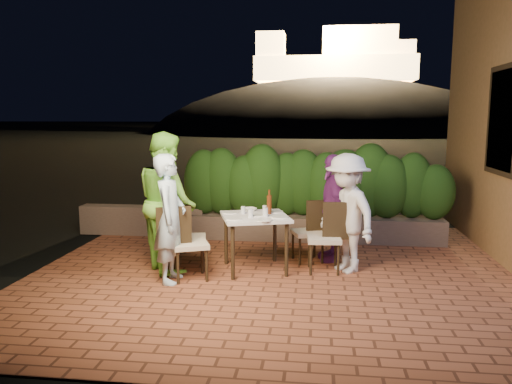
% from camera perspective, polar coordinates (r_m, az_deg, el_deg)
% --- Properties ---
extents(ground, '(400.00, 400.00, 0.00)m').
position_cam_1_polar(ground, '(6.31, 4.67, -10.57)').
color(ground, black).
rests_on(ground, ground).
extents(terrace_floor, '(7.00, 6.00, 0.15)m').
position_cam_1_polar(terrace_floor, '(6.80, 4.85, -9.63)').
color(terrace_floor, brown).
rests_on(terrace_floor, ground).
extents(window_pane, '(0.08, 1.00, 1.40)m').
position_cam_1_polar(window_pane, '(7.89, 26.48, 7.35)').
color(window_pane, black).
rests_on(window_pane, building_wall).
extents(window_frame, '(0.06, 1.15, 1.55)m').
position_cam_1_polar(window_frame, '(7.89, 26.41, 7.36)').
color(window_frame, black).
rests_on(window_frame, building_wall).
extents(planter, '(4.20, 0.55, 0.40)m').
position_cam_1_polar(planter, '(8.46, 6.74, -4.08)').
color(planter, brown).
rests_on(planter, ground).
extents(hedge, '(4.00, 0.70, 1.10)m').
position_cam_1_polar(hedge, '(8.33, 6.83, 0.96)').
color(hedge, '#1C3F11').
rests_on(hedge, planter).
extents(parapet, '(2.20, 0.30, 0.50)m').
position_cam_1_polar(parapet, '(8.98, -12.80, -3.17)').
color(parapet, brown).
rests_on(parapet, ground).
extents(hill, '(52.00, 40.00, 22.00)m').
position_cam_1_polar(hill, '(66.26, 8.66, 3.27)').
color(hill, black).
rests_on(hill, ground).
extents(fortress, '(26.00, 8.00, 8.00)m').
position_cam_1_polar(fortress, '(66.52, 8.95, 15.80)').
color(fortress, '#FFCC7A').
rests_on(fortress, hill).
extents(dining_table, '(1.06, 1.06, 0.75)m').
position_cam_1_polar(dining_table, '(6.72, -0.11, -5.83)').
color(dining_table, white).
rests_on(dining_table, ground).
extents(plate_nw, '(0.22, 0.22, 0.01)m').
position_cam_1_polar(plate_nw, '(6.40, -2.56, -3.06)').
color(plate_nw, white).
rests_on(plate_nw, dining_table).
extents(plate_sw, '(0.23, 0.23, 0.01)m').
position_cam_1_polar(plate_sw, '(6.81, -3.03, -2.35)').
color(plate_sw, white).
rests_on(plate_sw, dining_table).
extents(plate_ne, '(0.23, 0.23, 0.01)m').
position_cam_1_polar(plate_ne, '(6.51, 2.75, -2.86)').
color(plate_ne, white).
rests_on(plate_ne, dining_table).
extents(plate_se, '(0.22, 0.22, 0.01)m').
position_cam_1_polar(plate_se, '(6.87, 2.22, -2.26)').
color(plate_se, white).
rests_on(plate_se, dining_table).
extents(plate_centre, '(0.21, 0.21, 0.01)m').
position_cam_1_polar(plate_centre, '(6.62, 0.01, -2.67)').
color(plate_centre, white).
rests_on(plate_centre, dining_table).
extents(plate_front, '(0.20, 0.20, 0.01)m').
position_cam_1_polar(plate_front, '(6.30, 1.01, -3.24)').
color(plate_front, white).
rests_on(plate_front, dining_table).
extents(glass_nw, '(0.07, 0.07, 0.11)m').
position_cam_1_polar(glass_nw, '(6.49, -0.63, -2.44)').
color(glass_nw, silver).
rests_on(glass_nw, dining_table).
extents(glass_sw, '(0.06, 0.06, 0.10)m').
position_cam_1_polar(glass_sw, '(6.74, -1.49, -2.07)').
color(glass_sw, silver).
rests_on(glass_sw, dining_table).
extents(glass_ne, '(0.07, 0.07, 0.12)m').
position_cam_1_polar(glass_ne, '(6.55, 1.08, -2.33)').
color(glass_ne, silver).
rests_on(glass_ne, dining_table).
extents(glass_se, '(0.06, 0.06, 0.11)m').
position_cam_1_polar(glass_se, '(6.79, 1.01, -1.98)').
color(glass_se, silver).
rests_on(glass_se, dining_table).
extents(beer_bottle, '(0.06, 0.06, 0.33)m').
position_cam_1_polar(beer_bottle, '(6.71, 1.52, -1.13)').
color(beer_bottle, '#53230D').
rests_on(beer_bottle, dining_table).
extents(bowl, '(0.25, 0.25, 0.04)m').
position_cam_1_polar(bowl, '(6.94, -0.70, -2.00)').
color(bowl, white).
rests_on(bowl, dining_table).
extents(chair_left_front, '(0.57, 0.57, 0.94)m').
position_cam_1_polar(chair_left_front, '(6.39, -7.54, -5.77)').
color(chair_left_front, black).
rests_on(chair_left_front, ground).
extents(chair_left_back, '(0.49, 0.49, 0.88)m').
position_cam_1_polar(chair_left_back, '(6.83, -7.51, -5.08)').
color(chair_left_back, black).
rests_on(chair_left_back, ground).
extents(chair_right_front, '(0.47, 0.47, 0.94)m').
position_cam_1_polar(chair_right_front, '(6.70, 7.76, -5.12)').
color(chair_right_front, black).
rests_on(chair_right_front, ground).
extents(chair_right_back, '(0.52, 0.52, 0.88)m').
position_cam_1_polar(chair_right_back, '(7.15, 5.92, -4.46)').
color(chair_right_back, black).
rests_on(chair_right_back, ground).
extents(diner_blue, '(0.42, 0.61, 1.61)m').
position_cam_1_polar(diner_blue, '(6.27, -9.78, -3.00)').
color(diner_blue, silver).
rests_on(diner_blue, ground).
extents(diner_green, '(1.10, 1.15, 1.86)m').
position_cam_1_polar(diner_green, '(6.76, -10.14, -1.06)').
color(diner_green, '#82DF45').
rests_on(diner_green, ground).
extents(diner_white, '(1.06, 1.17, 1.58)m').
position_cam_1_polar(diner_white, '(6.69, 10.34, -2.40)').
color(diner_white, white).
rests_on(diner_white, ground).
extents(diner_purple, '(0.51, 0.95, 1.53)m').
position_cam_1_polar(diner_purple, '(7.18, 8.73, -1.79)').
color(diner_purple, '#6E2878').
rests_on(diner_purple, ground).
extents(parapet_lamp, '(0.10, 0.10, 0.14)m').
position_cam_1_polar(parapet_lamp, '(8.78, -10.05, -1.23)').
color(parapet_lamp, orange).
rests_on(parapet_lamp, parapet).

